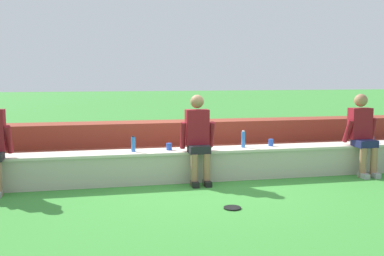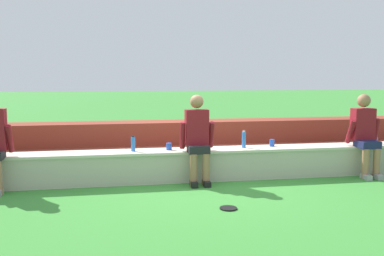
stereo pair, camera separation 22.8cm
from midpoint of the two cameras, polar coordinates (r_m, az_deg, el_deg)
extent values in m
plane|color=#388433|center=(6.95, 1.98, -7.13)|extent=(80.00, 80.00, 0.00)
cube|color=#B7AF9E|center=(7.11, 1.60, -4.76)|extent=(8.66, 0.46, 0.49)
cube|color=beige|center=(7.07, 1.60, -2.93)|extent=(8.70, 0.50, 0.04)
cube|color=brown|center=(7.74, 0.61, -4.10)|extent=(10.45, 0.59, 0.41)
cube|color=maroon|center=(8.28, -0.16, -1.92)|extent=(10.45, 0.59, 0.83)
cylinder|color=maroon|center=(6.83, -21.67, -1.30)|extent=(0.08, 0.22, 0.42)
cylinder|color=#996B4C|center=(6.69, 1.17, -5.50)|extent=(0.11, 0.11, 0.49)
cylinder|color=#996B4C|center=(6.73, 2.81, -5.43)|extent=(0.11, 0.11, 0.49)
cube|color=black|center=(6.70, 1.23, -7.29)|extent=(0.10, 0.22, 0.08)
cube|color=black|center=(6.74, 2.87, -7.21)|extent=(0.10, 0.22, 0.08)
cube|color=black|center=(6.76, 1.79, -2.77)|extent=(0.32, 0.29, 0.12)
cube|color=maroon|center=(6.84, 1.58, 0.12)|extent=(0.36, 0.20, 0.55)
sphere|color=#996B4C|center=(6.81, 1.59, 3.45)|extent=(0.21, 0.21, 0.21)
cylinder|color=maroon|center=(6.80, -0.27, -0.97)|extent=(0.08, 0.16, 0.43)
cylinder|color=maroon|center=(6.89, 3.46, -0.87)|extent=(0.08, 0.21, 0.42)
cylinder|color=#996B4C|center=(7.73, 22.35, -4.34)|extent=(0.11, 0.11, 0.49)
cylinder|color=#996B4C|center=(7.84, 23.59, -4.24)|extent=(0.11, 0.11, 0.49)
cube|color=#99999E|center=(7.74, 22.44, -5.89)|extent=(0.10, 0.22, 0.08)
cube|color=#99999E|center=(7.85, 23.68, -5.78)|extent=(0.10, 0.22, 0.08)
cube|color=#191E47|center=(7.84, 22.56, -1.96)|extent=(0.33, 0.32, 0.12)
cube|color=maroon|center=(7.93, 22.05, 0.48)|extent=(0.36, 0.20, 0.53)
sphere|color=#996B4C|center=(7.90, 22.17, 3.30)|extent=(0.22, 0.22, 0.22)
cylinder|color=maroon|center=(7.81, 20.64, -0.43)|extent=(0.08, 0.25, 0.42)
cylinder|color=maroon|center=(8.06, 23.48, -0.35)|extent=(0.08, 0.16, 0.43)
cylinder|color=blue|center=(7.25, 7.63, -1.54)|extent=(0.06, 0.06, 0.26)
cylinder|color=white|center=(7.23, 7.65, -0.44)|extent=(0.04, 0.04, 0.02)
cylinder|color=blue|center=(6.90, -6.70, -2.09)|extent=(0.07, 0.07, 0.23)
cylinder|color=black|center=(6.88, -6.72, -1.07)|extent=(0.04, 0.04, 0.02)
cylinder|color=blue|center=(7.47, 11.20, -1.91)|extent=(0.08, 0.08, 0.12)
cylinder|color=blue|center=(6.99, -2.06, -2.41)|extent=(0.09, 0.09, 0.11)
cylinder|color=blue|center=(8.33, 23.41, -1.47)|extent=(0.08, 0.08, 0.11)
cylinder|color=black|center=(5.66, 5.91, -10.32)|extent=(0.22, 0.22, 0.02)
camera|label=1|loc=(0.11, -89.06, 0.11)|focal=41.12mm
camera|label=2|loc=(0.11, 90.94, -0.11)|focal=41.12mm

